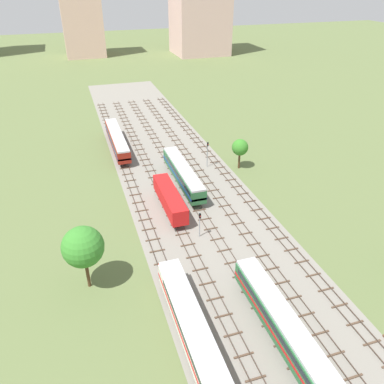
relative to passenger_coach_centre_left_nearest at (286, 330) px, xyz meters
The scene contains 17 objects.
ground_plane 36.76m from the passenger_coach_centre_left_nearest, 90.00° to the left, with size 480.00×480.00×0.00m, color #5B6B3D.
ballast_bed 36.76m from the passenger_coach_centre_left_nearest, 90.00° to the left, with size 23.75×176.00×0.01m, color gray.
track_far_left 39.01m from the passenger_coach_centre_left_nearest, 104.69° to the left, with size 2.40×126.00×0.29m.
track_left 38.07m from the passenger_coach_centre_left_nearest, 97.47° to the left, with size 2.40×126.00×0.29m.
track_centre_left 37.74m from the passenger_coach_centre_left_nearest, 90.00° to the left, with size 2.40×126.00×0.29m.
track_centre 38.07m from the passenger_coach_centre_left_nearest, 82.53° to the left, with size 2.40×126.00×0.29m.
track_centre_right 39.01m from the passenger_coach_centre_left_nearest, 75.31° to the left, with size 2.40×126.00×0.29m.
passenger_coach_centre_left_nearest is the anchor object (origin of this frame).
diesel_railcar_far_left_near 10.57m from the passenger_coach_centre_left_nearest, 159.06° to the left, with size 2.96×20.50×3.80m.
freight_boxcar_left_mid 32.30m from the passenger_coach_centre_left_nearest, 98.78° to the left, with size 2.87×14.00×3.60m.
diesel_railcar_centre_left_midfar 40.25m from the passenger_coach_centre_left_nearest, 90.00° to the left, with size 2.96×20.50×3.80m.
passenger_coach_far_left_far 62.72m from the passenger_coach_centre_left_nearest, 99.06° to the left, with size 2.96×22.00×3.80m.
signal_post_nearest 47.20m from the passenger_coach_centre_left_nearest, 80.97° to the left, with size 0.28×0.47×5.85m.
signal_post_near 22.91m from the passenger_coach_centre_left_nearest, 96.19° to the left, with size 0.28×0.47×4.59m.
lineside_tree_0 26.67m from the passenger_coach_centre_left_nearest, 140.61° to the left, with size 5.48×5.48×9.41m.
lineside_tree_1 46.01m from the passenger_coach_centre_left_nearest, 72.61° to the left, with size 3.50×3.50×6.62m.
skyline_tower_1 185.93m from the passenger_coach_centre_left_nearest, 92.42° to the left, with size 18.70×17.12×46.40m.
Camera 1 is at (-19.07, -5.57, 37.35)m, focal length 36.07 mm.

